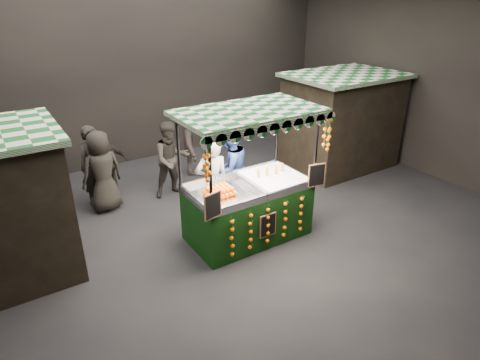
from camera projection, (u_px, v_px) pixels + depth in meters
ground at (236, 231)px, 8.58m from camera, size 12.00×12.00×0.00m
market_hall at (235, 66)px, 7.16m from camera, size 12.10×10.10×5.05m
neighbour_stall_right at (341, 121)px, 11.33m from camera, size 3.00×2.20×2.60m
juice_stall at (250, 201)px, 8.07m from camera, size 2.73×1.61×2.65m
vendor_grey at (212, 183)px, 8.44m from camera, size 0.79×0.60×1.95m
vendor_blue at (230, 170)px, 9.00m from camera, size 1.12×0.95×2.01m
shopper_0 at (95, 166)px, 9.33m from camera, size 0.73×0.51×1.89m
shopper_1 at (172, 159)px, 9.75m from camera, size 0.94×0.76×1.85m
shopper_2 at (108, 163)px, 9.92m from camera, size 0.93×0.41×1.57m
shopper_3 at (191, 142)px, 10.91m from camera, size 1.05×1.34×1.81m
shopper_4 at (102, 172)px, 9.08m from camera, size 1.00×0.74×1.87m
shopper_5 at (303, 122)px, 12.85m from camera, size 1.19×1.58×1.66m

